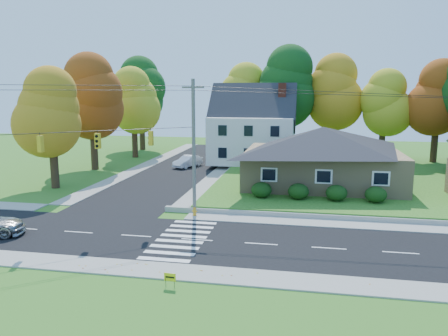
% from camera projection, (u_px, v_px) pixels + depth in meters
% --- Properties ---
extents(ground, '(120.00, 120.00, 0.00)m').
position_uv_depth(ground, '(197.00, 240.00, 27.13)').
color(ground, '#3D7923').
extents(road_main, '(90.00, 8.00, 0.02)m').
position_uv_depth(road_main, '(197.00, 240.00, 27.12)').
color(road_main, black).
rests_on(road_main, ground).
extents(road_cross, '(8.00, 44.00, 0.02)m').
position_uv_depth(road_cross, '(186.00, 166.00, 53.75)').
color(road_cross, black).
rests_on(road_cross, ground).
extents(sidewalk_north, '(90.00, 2.00, 0.08)m').
position_uv_depth(sidewalk_north, '(214.00, 217.00, 31.96)').
color(sidewalk_north, '#9C9A90').
rests_on(sidewalk_north, ground).
extents(sidewalk_south, '(90.00, 2.00, 0.08)m').
position_uv_depth(sidewalk_south, '(173.00, 272.00, 22.28)').
color(sidewalk_south, '#9C9A90').
rests_on(sidewalk_south, ground).
extents(lawn, '(30.00, 30.00, 0.50)m').
position_uv_depth(lawn, '(369.00, 178.00, 45.03)').
color(lawn, '#3D7923').
rests_on(lawn, ground).
extents(ranch_house, '(14.60, 10.60, 5.40)m').
position_uv_depth(ranch_house, '(322.00, 155.00, 40.58)').
color(ranch_house, tan).
rests_on(ranch_house, lawn).
extents(colonial_house, '(10.40, 8.40, 9.60)m').
position_uv_depth(colonial_house, '(253.00, 129.00, 53.42)').
color(colonial_house, silver).
rests_on(colonial_house, lawn).
extents(hedge_row, '(10.70, 1.70, 1.27)m').
position_uv_depth(hedge_row, '(317.00, 192.00, 35.04)').
color(hedge_row, '#163A10').
rests_on(hedge_row, lawn).
extents(traffic_infrastructure, '(38.10, 10.66, 10.00)m').
position_uv_depth(traffic_infrastructure, '(199.00, 155.00, 27.57)').
color(traffic_infrastructure, '#666059').
rests_on(traffic_infrastructure, ground).
extents(tree_lot_0, '(6.72, 6.72, 12.51)m').
position_uv_depth(tree_lot_0, '(244.00, 97.00, 58.96)').
color(tree_lot_0, '#3F2A19').
rests_on(tree_lot_0, lawn).
extents(tree_lot_1, '(7.84, 7.84, 14.60)m').
position_uv_depth(tree_lot_1, '(288.00, 88.00, 56.67)').
color(tree_lot_1, '#3F2A19').
rests_on(tree_lot_1, lawn).
extents(tree_lot_2, '(7.28, 7.28, 13.56)m').
position_uv_depth(tree_lot_2, '(335.00, 93.00, 56.65)').
color(tree_lot_2, '#3F2A19').
rests_on(tree_lot_2, lawn).
extents(tree_lot_3, '(6.16, 6.16, 11.47)m').
position_uv_depth(tree_lot_3, '(384.00, 103.00, 54.81)').
color(tree_lot_3, '#3F2A19').
rests_on(tree_lot_3, lawn).
extents(tree_lot_4, '(6.72, 6.72, 12.51)m').
position_uv_depth(tree_lot_4, '(438.00, 98.00, 52.63)').
color(tree_lot_4, '#3F2A19').
rests_on(tree_lot_4, lawn).
extents(tree_west_0, '(6.16, 6.16, 11.47)m').
position_uv_depth(tree_west_0, '(51.00, 113.00, 40.61)').
color(tree_west_0, '#3F2A19').
rests_on(tree_west_0, ground).
extents(tree_west_1, '(7.28, 7.28, 13.56)m').
position_uv_depth(tree_west_1, '(91.00, 97.00, 50.24)').
color(tree_west_1, '#3F2A19').
rests_on(tree_west_1, ground).
extents(tree_west_2, '(6.72, 6.72, 12.51)m').
position_uv_depth(tree_west_2, '(133.00, 101.00, 59.85)').
color(tree_west_2, '#3F2A19').
rests_on(tree_west_2, ground).
extents(tree_west_3, '(7.84, 7.84, 14.60)m').
position_uv_depth(tree_west_3, '(141.00, 91.00, 67.73)').
color(tree_west_3, '#3F2A19').
rests_on(tree_west_3, ground).
extents(white_car, '(3.04, 4.52, 1.41)m').
position_uv_depth(white_car, '(188.00, 161.00, 53.03)').
color(white_car, silver).
rests_on(white_car, road_cross).
extents(fire_hydrant, '(0.41, 0.32, 0.71)m').
position_uv_depth(fire_hydrant, '(195.00, 212.00, 32.22)').
color(fire_hydrant, gold).
rests_on(fire_hydrant, ground).
extents(yard_sign, '(0.58, 0.07, 0.72)m').
position_uv_depth(yard_sign, '(170.00, 277.00, 20.45)').
color(yard_sign, black).
rests_on(yard_sign, ground).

